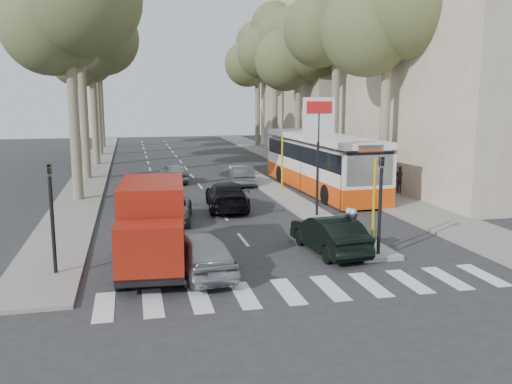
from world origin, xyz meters
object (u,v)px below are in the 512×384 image
Objects in this scene: dark_hatchback at (329,234)px; motorcycle at (350,233)px; city_bus at (321,161)px; red_truck at (152,224)px; silver_hatchback at (199,253)px.

motorcycle reaches higher than dark_hatchback.
city_bus is (4.24, 12.71, 1.12)m from dark_hatchback.
city_bus reaches higher than red_truck.
dark_hatchback is 13.45m from city_bus.
city_bus is 6.31× the size of motorcycle.
dark_hatchback is at bearing 8.79° from red_truck.
city_bus is at bearing -130.65° from silver_hatchback.
motorcycle is at bearing 4.24° from red_truck.
city_bus reaches higher than dark_hatchback.
city_bus is at bearing 77.82° from motorcycle.
silver_hatchback is 1.87m from red_truck.
red_truck is 6.98m from motorcycle.
silver_hatchback reaches higher than dark_hatchback.
red_truck reaches higher than motorcycle.
silver_hatchback is at bearing -124.96° from city_bus.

